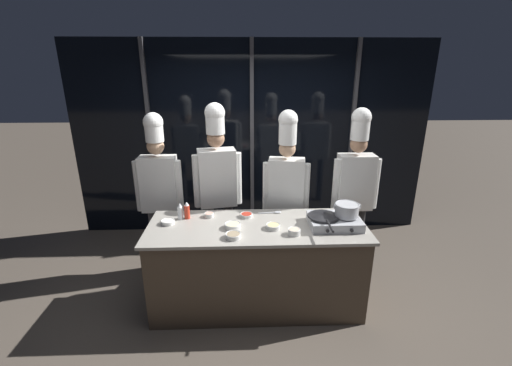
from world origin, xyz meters
TOP-DOWN VIEW (x-y plane):
  - ground_plane at (0.00, 0.00)m, footprint 24.00×24.00m
  - window_wall_back at (0.00, 1.76)m, footprint 4.95×0.09m
  - demo_counter at (0.00, 0.00)m, footprint 2.12×0.78m
  - portable_stove at (0.75, -0.03)m, footprint 0.49×0.39m
  - frying_pan at (0.63, -0.03)m, footprint 0.31×0.53m
  - stock_pot at (0.86, -0.03)m, footprint 0.25×0.23m
  - squeeze_bottle_clear at (-0.77, 0.18)m, footprint 0.05×0.05m
  - squeeze_bottle_chili at (-0.70, 0.19)m, footprint 0.06×0.06m
  - prep_bowl_chicken at (0.33, -0.20)m, footprint 0.12×0.12m
  - prep_bowl_ginger at (0.15, -0.07)m, footprint 0.14×0.14m
  - prep_bowl_mushrooms at (-0.22, -0.24)m, footprint 0.15×0.15m
  - prep_bowl_shrimp at (-0.48, 0.22)m, footprint 0.10×0.10m
  - prep_bowl_rice at (-0.87, 0.07)m, footprint 0.13×0.13m
  - prep_bowl_noodles at (-0.23, -0.04)m, footprint 0.16×0.16m
  - prep_bowl_chili_flakes at (-0.10, 0.21)m, footprint 0.13×0.13m
  - serving_spoon_slotted at (0.19, 0.29)m, footprint 0.25×0.06m
  - chef_head at (-1.08, 0.68)m, footprint 0.53×0.21m
  - chef_sous at (-0.42, 0.72)m, footprint 0.54×0.29m
  - chef_line at (0.35, 0.61)m, footprint 0.52×0.26m
  - chef_pastry at (1.14, 0.64)m, footprint 0.53×0.21m

SIDE VIEW (x-z plane):
  - ground_plane at x=0.00m, z-range 0.00..0.00m
  - demo_counter at x=0.00m, z-range 0.00..0.89m
  - serving_spoon_slotted at x=0.19m, z-range 0.89..0.91m
  - prep_bowl_chili_flakes at x=-0.10m, z-range 0.89..0.93m
  - prep_bowl_rice at x=-0.87m, z-range 0.89..0.93m
  - prep_bowl_shrimp at x=-0.48m, z-range 0.90..0.94m
  - prep_bowl_ginger at x=0.15m, z-range 0.90..0.94m
  - prep_bowl_mushrooms at x=-0.22m, z-range 0.90..0.94m
  - prep_bowl_noodles at x=-0.23m, z-range 0.90..0.94m
  - prep_bowl_chicken at x=0.33m, z-range 0.90..0.95m
  - portable_stove at x=0.75m, z-range 0.89..0.99m
  - squeeze_bottle_clear at x=-0.77m, z-range 0.89..1.06m
  - squeeze_bottle_chili at x=-0.70m, z-range 0.89..1.07m
  - frying_pan at x=0.63m, z-range 0.99..1.03m
  - stock_pot at x=0.86m, z-range 0.99..1.12m
  - chef_head at x=-1.08m, z-range 0.17..2.06m
  - chef_line at x=0.35m, z-range 0.16..2.08m
  - chef_pastry at x=1.14m, z-range 0.17..2.11m
  - chef_sous at x=-0.42m, z-range 0.18..2.17m
  - window_wall_back at x=0.00m, z-range 0.00..2.70m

